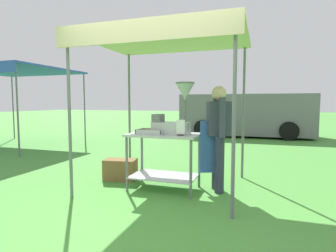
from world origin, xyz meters
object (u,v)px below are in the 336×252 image
donut_cart (164,150)px  donut_tray (152,132)px  menu_sign (181,129)px  vendor (218,133)px  stall_canopy (166,44)px  donut_fryer (175,114)px  neighbour_tent (12,72)px  supply_crate (120,170)px  van_grey (245,115)px

donut_cart → donut_tray: bearing=-156.2°
menu_sign → vendor: (0.49, 0.34, -0.08)m
stall_canopy → donut_fryer: (0.18, -0.10, -1.08)m
donut_cart → neighbour_tent: (-5.86, 2.63, 1.68)m
supply_crate → neighbour_tent: size_ratio=0.18×
menu_sign → neighbour_tent: neighbour_tent is taller
donut_fryer → menu_sign: bearing=-51.2°
stall_canopy → vendor: bearing=6.1°
donut_tray → donut_cart: bearing=23.8°
donut_cart → donut_fryer: 0.60m
van_grey → donut_cart: bearing=-96.1°
donut_fryer → vendor: 0.71m
menu_sign → vendor: 0.61m
donut_tray → supply_crate: 1.09m
supply_crate → van_grey: bearing=76.9°
donut_tray → supply_crate: (-0.74, 0.34, -0.72)m
van_grey → neighbour_tent: size_ratio=1.52×
stall_canopy → vendor: 1.59m
vendor → supply_crate: bearing=177.5°
menu_sign → neighbour_tent: bearing=155.7°
vendor → neighbour_tent: (-6.67, 2.44, 1.41)m
menu_sign → stall_canopy: bearing=140.5°
donut_fryer → neighbour_tent: (-6.05, 2.62, 1.12)m
donut_fryer → menu_sign: size_ratio=3.40×
donut_fryer → vendor: donut_fryer is taller
stall_canopy → neighbour_tent: 6.38m
van_grey → vendor: bearing=-90.1°
donut_cart → supply_crate: donut_cart is taller
van_grey → neighbour_tent: bearing=-142.7°
supply_crate → menu_sign: bearing=-19.0°
supply_crate → neighbour_tent: 5.89m
donut_tray → menu_sign: bearing=-9.7°
donut_fryer → stall_canopy: bearing=152.2°
donut_cart → stall_canopy: bearing=90.0°
stall_canopy → supply_crate: size_ratio=4.14×
stall_canopy → donut_tray: stall_canopy is taller
donut_cart → menu_sign: bearing=-26.8°
vendor → van_grey: 7.53m
donut_fryer → supply_crate: 1.51m
neighbour_tent → van_grey: bearing=37.3°
donut_tray → vendor: size_ratio=0.26×
donut_tray → supply_crate: bearing=155.4°
donut_tray → supply_crate: size_ratio=0.71×
menu_sign → van_grey: size_ratio=0.05×
donut_fryer → neighbour_tent: neighbour_tent is taller
donut_cart → neighbour_tent: bearing=155.9°
donut_cart → menu_sign: 0.50m
stall_canopy → menu_sign: bearing=-39.5°
donut_fryer → van_grey: size_ratio=0.15×
menu_sign → donut_tray: bearing=170.3°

